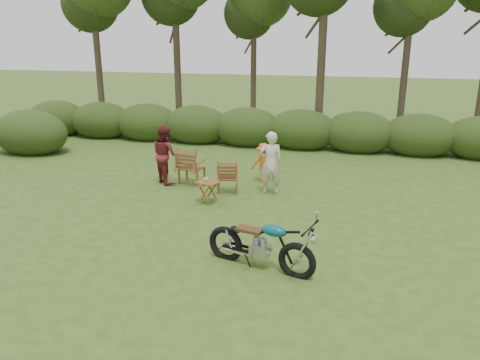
% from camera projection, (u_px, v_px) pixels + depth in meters
% --- Properties ---
extents(ground, '(80.00, 80.00, 0.00)m').
position_uv_depth(ground, '(242.00, 256.00, 8.66)').
color(ground, '#2F4717').
rests_on(ground, ground).
extents(tree_line, '(22.52, 11.62, 8.14)m').
position_uv_depth(tree_line, '(322.00, 38.00, 16.43)').
color(tree_line, '#38291E').
rests_on(tree_line, ground).
extents(motorcycle, '(2.09, 1.23, 1.12)m').
position_uv_depth(motorcycle, '(260.00, 267.00, 8.27)').
color(motorcycle, '#0B7E96').
rests_on(motorcycle, ground).
extents(lawn_chair_right, '(0.72, 0.72, 0.87)m').
position_uv_depth(lawn_chair_right, '(228.00, 191.00, 12.25)').
color(lawn_chair_right, brown).
rests_on(lawn_chair_right, ground).
extents(lawn_chair_left, '(0.77, 0.77, 1.01)m').
position_uv_depth(lawn_chair_left, '(192.00, 183.00, 12.94)').
color(lawn_chair_left, brown).
rests_on(lawn_chair_left, ground).
extents(side_table, '(0.62, 0.56, 0.54)m').
position_uv_depth(side_table, '(208.00, 192.00, 11.34)').
color(side_table, brown).
rests_on(side_table, ground).
extents(cup, '(0.14, 0.14, 0.09)m').
position_uv_depth(cup, '(206.00, 179.00, 11.30)').
color(cup, beige).
rests_on(cup, side_table).
extents(adult_a, '(0.67, 0.52, 1.62)m').
position_uv_depth(adult_a, '(270.00, 193.00, 12.13)').
color(adult_a, beige).
rests_on(adult_a, ground).
extents(adult_b, '(0.98, 0.96, 1.60)m').
position_uv_depth(adult_b, '(167.00, 182.00, 12.99)').
color(adult_b, maroon).
rests_on(adult_b, ground).
extents(child, '(0.81, 0.66, 1.09)m').
position_uv_depth(child, '(263.00, 181.00, 13.07)').
color(child, '#CB5613').
rests_on(child, ground).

